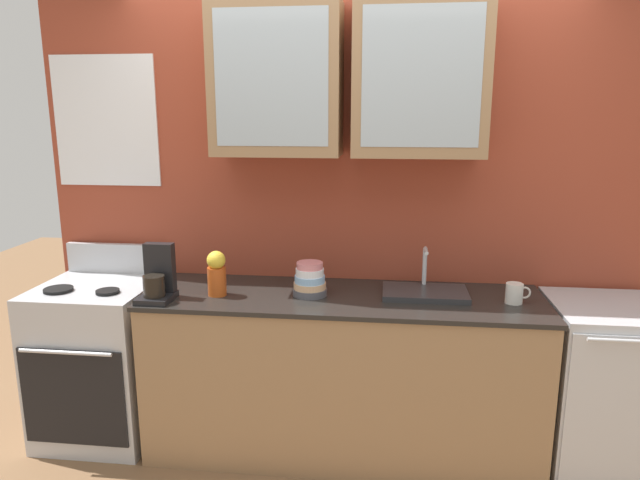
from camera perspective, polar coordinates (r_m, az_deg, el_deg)
name	(u,v)px	position (r m, az deg, el deg)	size (l,w,h in m)	color
ground_plane	(342,447)	(3.45, 2.18, -20.03)	(10.00, 10.00, 0.00)	brown
back_wall_unit	(347,171)	(3.23, 2.75, 6.89)	(3.54, 0.43, 2.72)	#993D28
counter	(342,374)	(3.23, 2.25, -13.23)	(2.13, 0.64, 0.91)	#93704C
stove_range	(100,360)	(3.61, -21.16, -11.12)	(0.63, 0.65, 1.09)	silver
sink_faucet	(425,291)	(3.10, 10.47, -5.09)	(0.45, 0.28, 0.24)	#2D2D30
bowl_stack	(310,280)	(3.04, -1.03, -4.07)	(0.18, 0.18, 0.18)	#4C4C54
vase	(217,273)	(3.08, -10.32, -3.28)	(0.10, 0.10, 0.24)	#BF4C19
cup_near_sink	(515,293)	(3.09, 18.93, -5.07)	(0.13, 0.09, 0.10)	silver
dishwasher	(601,388)	(3.41, 26.36, -13.13)	(0.57, 0.63, 0.91)	silver
coffee_maker	(158,279)	(3.09, -15.97, -3.79)	(0.17, 0.20, 0.29)	black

